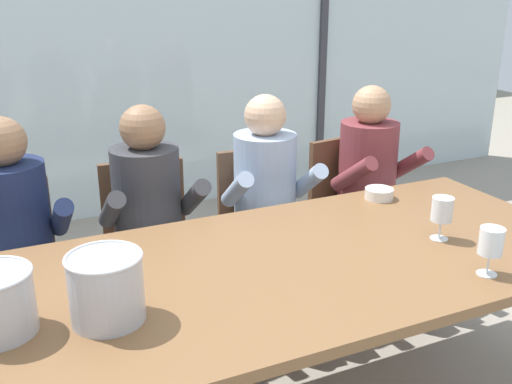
# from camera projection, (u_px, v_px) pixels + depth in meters

# --- Properties ---
(ground) EXTENTS (14.00, 14.00, 0.00)m
(ground) POSITION_uv_depth(u_px,v_px,m) (207.00, 311.00, 3.27)
(ground) COLOR #9E9384
(window_glass_panel) EXTENTS (7.55, 0.03, 2.60)m
(window_glass_panel) POSITION_uv_depth(u_px,v_px,m) (120.00, 43.00, 4.29)
(window_glass_panel) COLOR silver
(window_glass_panel) RESTS_ON ground
(window_mullion_right) EXTENTS (0.06, 0.06, 2.60)m
(window_mullion_right) POSITION_uv_depth(u_px,v_px,m) (323.00, 35.00, 4.95)
(window_mullion_right) COLOR #38383D
(window_mullion_right) RESTS_ON ground
(hillside_vineyard) EXTENTS (13.55, 2.40, 1.79)m
(hillside_vineyard) POSITION_uv_depth(u_px,v_px,m) (51.00, 46.00, 8.15)
(hillside_vineyard) COLOR #477A38
(hillside_vineyard) RESTS_ON ground
(dining_table) EXTENTS (2.35, 1.06, 0.76)m
(dining_table) POSITION_uv_depth(u_px,v_px,m) (296.00, 276.00, 2.19)
(dining_table) COLOR brown
(dining_table) RESTS_ON ground
(chair_near_curtain) EXTENTS (0.45, 0.45, 0.88)m
(chair_near_curtain) POSITION_uv_depth(u_px,v_px,m) (11.00, 265.00, 2.66)
(chair_near_curtain) COLOR brown
(chair_near_curtain) RESTS_ON ground
(chair_left_of_center) EXTENTS (0.49, 0.49, 0.88)m
(chair_left_of_center) POSITION_uv_depth(u_px,v_px,m) (148.00, 237.00, 2.96)
(chair_left_of_center) COLOR brown
(chair_left_of_center) RESTS_ON ground
(chair_center) EXTENTS (0.48, 0.48, 0.88)m
(chair_center) POSITION_uv_depth(u_px,v_px,m) (262.00, 220.00, 3.17)
(chair_center) COLOR brown
(chair_center) RESTS_ON ground
(chair_right_of_center) EXTENTS (0.50, 0.50, 0.88)m
(chair_right_of_center) POSITION_uv_depth(u_px,v_px,m) (350.00, 204.00, 3.41)
(chair_right_of_center) COLOR brown
(chair_right_of_center) RESTS_ON ground
(person_navy_polo) EXTENTS (0.46, 0.61, 1.20)m
(person_navy_polo) POSITION_uv_depth(u_px,v_px,m) (16.00, 239.00, 2.51)
(person_navy_polo) COLOR #192347
(person_navy_polo) RESTS_ON ground
(person_charcoal_jacket) EXTENTS (0.46, 0.61, 1.20)m
(person_charcoal_jacket) POSITION_uv_depth(u_px,v_px,m) (152.00, 217.00, 2.75)
(person_charcoal_jacket) COLOR #38383D
(person_charcoal_jacket) RESTS_ON ground
(person_pale_blue_shirt) EXTENTS (0.49, 0.63, 1.20)m
(person_pale_blue_shirt) POSITION_uv_depth(u_px,v_px,m) (270.00, 198.00, 2.99)
(person_pale_blue_shirt) COLOR #9EB2D1
(person_pale_blue_shirt) RESTS_ON ground
(person_maroon_top) EXTENTS (0.48, 0.62, 1.20)m
(person_maroon_top) POSITION_uv_depth(u_px,v_px,m) (376.00, 181.00, 3.25)
(person_maroon_top) COLOR brown
(person_maroon_top) RESTS_ON ground
(ice_bucket_primary) EXTENTS (0.23, 0.23, 0.21)m
(ice_bucket_primary) POSITION_uv_depth(u_px,v_px,m) (106.00, 287.00, 1.75)
(ice_bucket_primary) COLOR #B7B7BC
(ice_bucket_primary) RESTS_ON dining_table
(tasting_bowl) EXTENTS (0.13, 0.13, 0.05)m
(tasting_bowl) POSITION_uv_depth(u_px,v_px,m) (379.00, 194.00, 2.77)
(tasting_bowl) COLOR silver
(tasting_bowl) RESTS_ON dining_table
(wine_glass_by_left_taster) EXTENTS (0.08, 0.08, 0.17)m
(wine_glass_by_left_taster) POSITION_uv_depth(u_px,v_px,m) (442.00, 211.00, 2.30)
(wine_glass_by_left_taster) COLOR silver
(wine_glass_by_left_taster) RESTS_ON dining_table
(wine_glass_near_bucket) EXTENTS (0.08, 0.08, 0.17)m
(wine_glass_near_bucket) POSITION_uv_depth(u_px,v_px,m) (491.00, 243.00, 2.02)
(wine_glass_near_bucket) COLOR silver
(wine_glass_near_bucket) RESTS_ON dining_table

